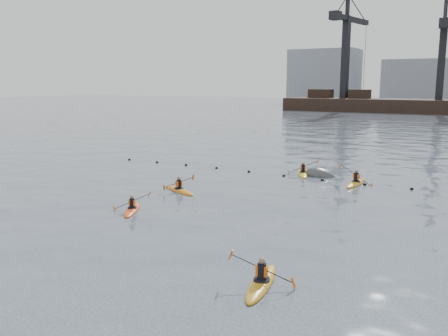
{
  "coord_description": "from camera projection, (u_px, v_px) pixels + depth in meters",
  "views": [
    {
      "loc": [
        11.19,
        -9.95,
        6.85
      ],
      "look_at": [
        0.08,
        9.67,
        2.8
      ],
      "focal_mm": 38.0,
      "sensor_mm": 36.0,
      "label": 1
    }
  ],
  "objects": [
    {
      "name": "ground",
      "position": [
        73.0,
        300.0,
        15.16
      ],
      "size": [
        400.0,
        400.0,
        0.0
      ],
      "primitive_type": "plane",
      "color": "#374351",
      "rests_on": "ground"
    },
    {
      "name": "float_line",
      "position": [
        303.0,
        178.0,
        34.7
      ],
      "size": [
        33.24,
        0.73,
        0.24
      ],
      "color": "black",
      "rests_on": "ground"
    },
    {
      "name": "barge_pier",
      "position": [
        437.0,
        105.0,
        109.15
      ],
      "size": [
        72.0,
        19.3,
        29.5
      ],
      "color": "black",
      "rests_on": "ground"
    },
    {
      "name": "kayaker_0",
      "position": [
        132.0,
        209.0,
        25.78
      ],
      "size": [
        2.02,
        2.97,
        1.2
      ],
      "rotation": [
        0.0,
        0.0,
        0.51
      ],
      "color": "#F24A16",
      "rests_on": "ground"
    },
    {
      "name": "kayaker_1",
      "position": [
        262.0,
        282.0,
        16.32
      ],
      "size": [
        2.35,
        3.52,
        1.27
      ],
      "rotation": [
        0.0,
        0.0,
        0.2
      ],
      "color": "#CA8E17",
      "rests_on": "ground"
    },
    {
      "name": "kayaker_2",
      "position": [
        179.0,
        190.0,
        30.45
      ],
      "size": [
        3.33,
        2.11,
        1.09
      ],
      "rotation": [
        0.0,
        0.0,
        1.12
      ],
      "color": "orange",
      "rests_on": "ground"
    },
    {
      "name": "kayaker_3",
      "position": [
        356.0,
        182.0,
        32.59
      ],
      "size": [
        2.52,
        3.6,
        1.52
      ],
      "rotation": [
        0.0,
        0.0,
        -0.06
      ],
      "color": "orange",
      "rests_on": "ground"
    },
    {
      "name": "kayaker_5",
      "position": [
        303.0,
        173.0,
        36.03
      ],
      "size": [
        2.21,
        3.37,
        1.31
      ],
      "rotation": [
        0.0,
        0.0,
        0.42
      ],
      "color": "yellow",
      "rests_on": "ground"
    },
    {
      "name": "mooring_buoy",
      "position": [
        321.0,
        176.0,
        35.42
      ],
      "size": [
        2.63,
        1.6,
        1.62
      ],
      "primitive_type": "ellipsoid",
      "rotation": [
        0.0,
        0.21,
        0.09
      ],
      "color": "#3D4042",
      "rests_on": "ground"
    }
  ]
}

